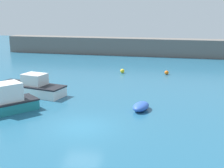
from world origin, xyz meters
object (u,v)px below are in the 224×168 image
at_px(motorboat_with_cabin, 5,102).
at_px(mooring_buoy_orange, 167,73).
at_px(mooring_buoy_yellow, 122,71).
at_px(cabin_cruiser_white, 32,87).
at_px(fishing_dinghy_green, 141,106).

height_order(motorboat_with_cabin, mooring_buoy_orange, motorboat_with_cabin).
distance_m(motorboat_with_cabin, mooring_buoy_yellow, 16.96).
relative_size(motorboat_with_cabin, cabin_cruiser_white, 0.77).
distance_m(fishing_dinghy_green, motorboat_with_cabin, 10.24).
bearing_deg(mooring_buoy_yellow, fishing_dinghy_green, -73.28).
height_order(mooring_buoy_yellow, mooring_buoy_orange, mooring_buoy_yellow).
distance_m(fishing_dinghy_green, mooring_buoy_orange, 13.61).
height_order(cabin_cruiser_white, mooring_buoy_orange, cabin_cruiser_white).
distance_m(motorboat_with_cabin, mooring_buoy_orange, 19.63).
bearing_deg(fishing_dinghy_green, cabin_cruiser_white, 89.12).
bearing_deg(fishing_dinghy_green, mooring_buoy_yellow, 28.42).
height_order(fishing_dinghy_green, mooring_buoy_orange, fishing_dinghy_green).
height_order(cabin_cruiser_white, mooring_buoy_yellow, cabin_cruiser_white).
xyz_separation_m(cabin_cruiser_white, mooring_buoy_yellow, (6.21, 11.00, -0.41)).
relative_size(mooring_buoy_yellow, mooring_buoy_orange, 1.07).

